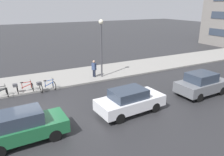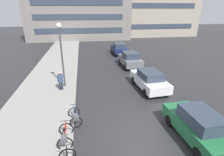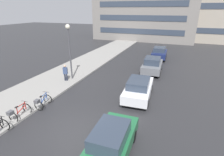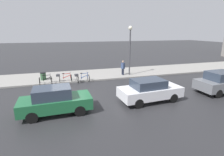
% 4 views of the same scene
% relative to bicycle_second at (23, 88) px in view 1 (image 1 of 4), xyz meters
% --- Properties ---
extents(ground_plane, '(140.00, 140.00, 0.00)m').
position_rel_bicycle_second_xyz_m(ground_plane, '(3.94, 0.32, -0.49)').
color(ground_plane, '#28282B').
extents(sidewalk_kerb, '(4.80, 60.00, 0.14)m').
position_rel_bicycle_second_xyz_m(sidewalk_kerb, '(-2.06, 10.32, -0.42)').
color(sidewalk_kerb, gray).
rests_on(sidewalk_kerb, ground).
extents(bicycle_second, '(0.78, 1.42, 0.98)m').
position_rel_bicycle_second_xyz_m(bicycle_second, '(0.00, 0.00, 0.00)').
color(bicycle_second, black).
rests_on(bicycle_second, ground).
extents(bicycle_third, '(0.86, 1.44, 0.98)m').
position_rel_bicycle_second_xyz_m(bicycle_third, '(0.42, 1.64, -0.00)').
color(bicycle_third, black).
rests_on(bicycle_third, ground).
extents(car_green, '(1.89, 4.19, 1.65)m').
position_rel_bicycle_second_xyz_m(car_green, '(6.58, -0.68, 0.33)').
color(car_green, '#1E6038').
rests_on(car_green, ground).
extents(car_white, '(2.17, 4.49, 1.58)m').
position_rel_bicycle_second_xyz_m(car_white, '(6.40, 5.65, 0.31)').
color(car_white, silver).
rests_on(car_white, ground).
extents(car_grey, '(2.08, 4.12, 1.73)m').
position_rel_bicycle_second_xyz_m(car_grey, '(6.45, 12.01, 0.36)').
color(car_grey, slate).
rests_on(car_grey, ground).
extents(pedestrian, '(0.46, 0.37, 1.71)m').
position_rel_bicycle_second_xyz_m(pedestrian, '(-0.84, 6.30, 0.47)').
color(pedestrian, '#1E2333').
rests_on(pedestrian, ground).
extents(streetlamp, '(0.42, 0.42, 5.33)m').
position_rel_bicycle_second_xyz_m(streetlamp, '(-0.60, 6.98, 3.12)').
color(streetlamp, '#424247').
rests_on(streetlamp, ground).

